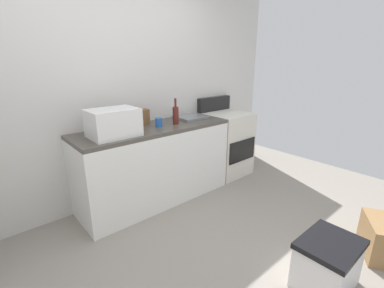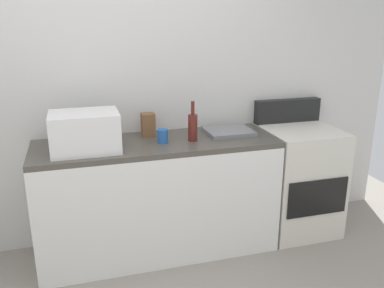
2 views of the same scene
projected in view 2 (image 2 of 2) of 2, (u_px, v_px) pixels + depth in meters
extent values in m
cube|color=silver|center=(108.00, 82.00, 3.14)|extent=(5.00, 0.10, 2.60)
cube|color=white|center=(158.00, 199.00, 3.16)|extent=(1.80, 0.60, 0.86)
cube|color=#4C473F|center=(157.00, 144.00, 3.03)|extent=(1.80, 0.60, 0.04)
cube|color=silver|center=(298.00, 180.00, 3.48)|extent=(0.60, 0.60, 0.90)
cube|color=black|center=(318.00, 198.00, 3.21)|extent=(0.52, 0.02, 0.30)
cube|color=black|center=(287.00, 111.00, 3.55)|extent=(0.60, 0.08, 0.20)
cube|color=white|center=(85.00, 132.00, 2.77)|extent=(0.46, 0.34, 0.27)
cube|color=slate|center=(229.00, 131.00, 3.23)|extent=(0.36, 0.32, 0.03)
cylinder|color=#591E19|center=(193.00, 128.00, 3.01)|extent=(0.07, 0.07, 0.20)
cylinder|color=#591E19|center=(193.00, 108.00, 2.96)|extent=(0.03, 0.03, 0.10)
cylinder|color=#2659A5|center=(163.00, 136.00, 2.98)|extent=(0.08, 0.08, 0.10)
cube|color=brown|center=(148.00, 125.00, 3.13)|extent=(0.10, 0.10, 0.18)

